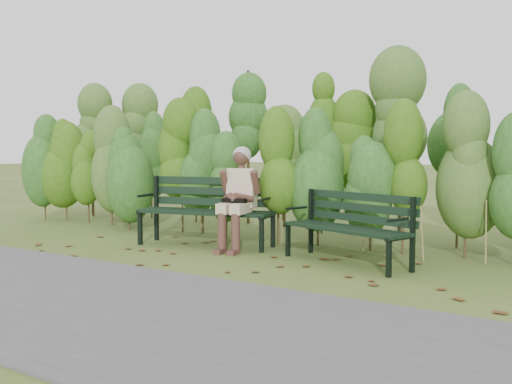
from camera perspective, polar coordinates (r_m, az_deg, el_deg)
The scene contains 7 objects.
ground at distance 6.79m, azimuth -1.65°, elevation -6.51°, with size 80.00×80.00×0.00m, color #42581D.
footpath at distance 5.19m, azimuth -16.03°, elevation -9.97°, with size 60.00×2.50×0.01m, color #474749.
hedge_band at distance 8.26m, azimuth 5.83°, elevation 4.16°, with size 11.04×1.67×2.42m.
leaf_litter at distance 6.78m, azimuth -2.77°, elevation -6.50°, with size 5.67×2.26×0.01m.
bench_left at distance 7.80m, azimuth -4.54°, elevation -1.26°, with size 1.85×0.96×0.88m.
bench_right at distance 6.64m, azimuth 9.05°, elevation -2.82°, with size 1.62×0.95×0.77m.
seated_woman at distance 7.42m, azimuth -1.70°, elevation 0.05°, with size 0.53×0.78×1.28m.
Camera 1 is at (3.85, -5.45, 1.26)m, focal length 42.00 mm.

